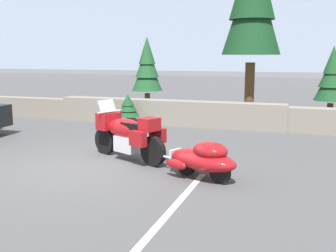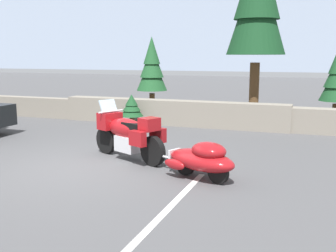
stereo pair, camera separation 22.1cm
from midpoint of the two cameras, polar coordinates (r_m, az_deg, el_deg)
ground_plane at (r=8.92m, az=-11.27°, el=-5.63°), size 80.00×80.00×0.00m
stone_guard_wall at (r=13.71m, az=3.88°, el=1.67°), size 24.00×0.68×0.86m
distant_ridgeline at (r=103.29m, az=18.14°, el=12.54°), size 240.00×80.00×16.00m
touring_motorcycle at (r=9.25m, az=-5.05°, el=-0.97°), size 2.16×1.29×1.33m
car_shaped_trailer at (r=7.78m, az=5.62°, el=-4.64°), size 2.16×1.25×0.76m
pine_tree_secondary at (r=15.95m, az=-1.91°, el=8.43°), size 1.20×1.20×3.12m
pine_sapling_near at (r=13.61m, az=-4.73°, el=2.78°), size 0.79×0.79×1.09m
parking_stripe_marker at (r=6.56m, az=1.56°, el=-11.13°), size 0.12×3.60×0.01m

